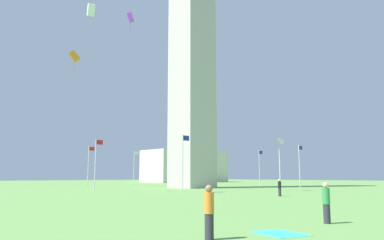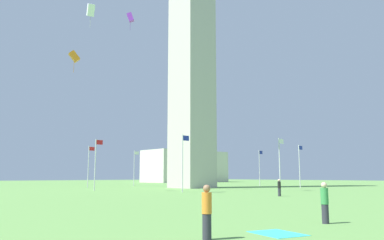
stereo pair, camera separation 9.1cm
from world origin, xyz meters
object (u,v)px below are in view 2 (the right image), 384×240
at_px(flagpole_w, 280,161).
at_px(kite_orange_box, 74,57).
at_px(flagpole_s, 96,162).
at_px(distant_building, 185,167).
at_px(kite_white_box, 91,10).
at_px(flagpole_ne, 198,167).
at_px(flagpole_n, 260,166).
at_px(flagpole_sw, 183,160).
at_px(flagpole_e, 134,166).
at_px(person_green_shirt, 325,203).
at_px(obelisk_monument, 192,33).
at_px(kite_purple_box, 130,17).
at_px(flagpole_nw, 300,164).
at_px(flagpole_se, 89,165).
at_px(person_orange_shirt, 207,212).
at_px(picnic_blanket_near_first_person, 277,234).
at_px(person_black_shirt, 279,188).

height_order(flagpole_w, kite_orange_box, kite_orange_box).
height_order(flagpole_s, distant_building, distant_building).
distance_m(flagpole_w, kite_white_box, 30.76).
bearing_deg(flagpole_ne, flagpole_w, -112.50).
relative_size(flagpole_n, flagpole_sw, 1.00).
distance_m(flagpole_e, person_green_shirt, 65.30).
height_order(obelisk_monument, kite_purple_box, obelisk_monument).
bearing_deg(flagpole_ne, flagpole_nw, -90.00).
bearing_deg(flagpole_sw, flagpole_ne, 45.00).
xyz_separation_m(flagpole_se, person_orange_shirt, (-22.25, -53.20, -3.10)).
bearing_deg(picnic_blanket_near_first_person, flagpole_s, 70.91).
bearing_deg(person_black_shirt, flagpole_se, -4.33).
height_order(flagpole_n, flagpole_sw, same).
height_order(flagpole_e, person_black_shirt, flagpole_e).
xyz_separation_m(flagpole_ne, person_black_shirt, (-24.13, -38.80, -3.12)).
relative_size(flagpole_ne, flagpole_se, 1.00).
bearing_deg(flagpole_e, picnic_blanket_near_first_person, -118.58).
relative_size(person_black_shirt, picnic_blanket_near_first_person, 0.93).
bearing_deg(kite_purple_box, flagpole_e, 54.99).
bearing_deg(flagpole_se, kite_white_box, -117.29).
height_order(person_orange_shirt, distant_building, distant_building).
height_order(flagpole_e, flagpole_nw, same).
relative_size(flagpole_w, person_orange_shirt, 4.19).
relative_size(person_orange_shirt, person_black_shirt, 1.02).
xyz_separation_m(flagpole_s, flagpole_sw, (5.26, -12.70, 0.00)).
bearing_deg(distant_building, flagpole_n, -113.60).
height_order(flagpole_ne, flagpole_nw, same).
relative_size(obelisk_monument, flagpole_nw, 7.64).
xyz_separation_m(flagpole_s, person_orange_shirt, (-16.99, -40.50, -3.10)).
relative_size(flagpole_n, kite_purple_box, 2.75).
height_order(flagpole_ne, distant_building, distant_building).
height_order(flagpole_ne, flagpole_s, same).
height_order(flagpole_se, person_orange_shirt, flagpole_se).
xyz_separation_m(obelisk_monument, person_black_shirt, (-11.37, -26.10, -26.48)).
xyz_separation_m(flagpole_e, flagpole_w, (-0.00, -35.91, 0.00)).
distance_m(flagpole_s, flagpole_w, 25.39).
distance_m(flagpole_w, kite_purple_box, 29.31).
height_order(kite_purple_box, kite_orange_box, kite_purple_box).
bearing_deg(person_black_shirt, kite_white_box, 34.08).
xyz_separation_m(flagpole_se, flagpole_s, (-5.26, -12.70, 0.00)).
distance_m(flagpole_ne, flagpole_nw, 25.39).
bearing_deg(person_black_shirt, kite_purple_box, 3.72).
height_order(flagpole_sw, person_black_shirt, flagpole_sw).
distance_m(flagpole_nw, person_green_shirt, 49.83).
bearing_deg(distant_building, flagpole_ne, -126.79).
bearing_deg(flagpole_e, flagpole_s, -135.00).
relative_size(flagpole_w, kite_purple_box, 2.75).
bearing_deg(kite_orange_box, person_orange_shirt, -107.62).
distance_m(flagpole_nw, kite_orange_box, 39.41).
distance_m(flagpole_sw, flagpole_w, 13.74).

